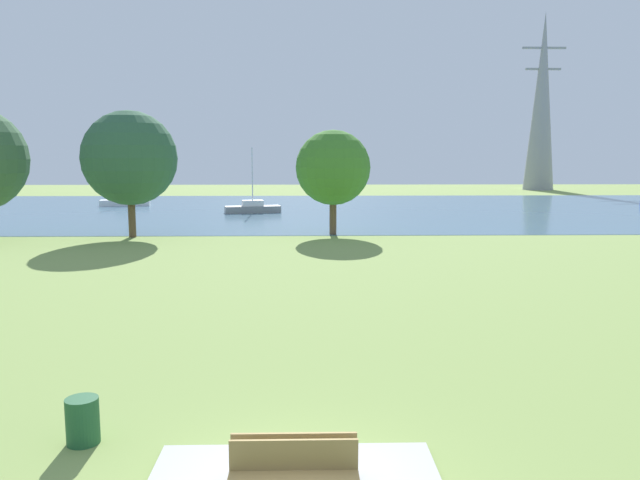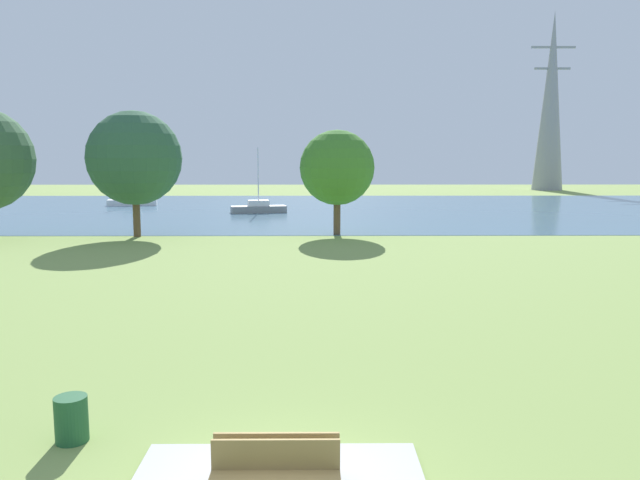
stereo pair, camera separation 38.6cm
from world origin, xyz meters
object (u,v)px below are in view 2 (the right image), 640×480
litter_bin (71,419)px  sailboat_gray (259,208)px  tree_mid_shore (134,158)px  tree_west_far (337,168)px  electricity_pylon (551,102)px  bench_facing_water (277,462)px  sailboat_white (132,201)px

litter_bin → sailboat_gray: sailboat_gray is taller
litter_bin → tree_mid_shore: tree_mid_shore is taller
sailboat_gray → tree_west_far: 17.07m
tree_west_far → electricity_pylon: (33.18, 53.30, 8.70)m
litter_bin → sailboat_gray: bearing=91.0°
bench_facing_water → tree_west_far: 30.64m
bench_facing_water → electricity_pylon: 91.57m
tree_mid_shore → electricity_pylon: electricity_pylon is taller
tree_mid_shore → sailboat_white: bearing=106.9°
sailboat_white → tree_west_far: size_ratio=0.96×
tree_west_far → electricity_pylon: 63.38m
sailboat_gray → tree_west_far: bearing=-67.6°
electricity_pylon → sailboat_white: bearing=-150.8°
sailboat_white → tree_mid_shore: size_ratio=0.82×
sailboat_white → tree_mid_shore: tree_mid_shore is taller
litter_bin → electricity_pylon: (38.78, 81.99, 12.51)m
sailboat_white → tree_mid_shore: 26.09m
litter_bin → tree_west_far: bearing=79.0°
tree_west_far → sailboat_white: bearing=130.0°
sailboat_gray → bench_facing_water: bearing=-84.5°
electricity_pylon → tree_west_far: bearing=-121.9°
litter_bin → tree_mid_shore: 28.89m
litter_bin → sailboat_gray: 44.09m
tree_mid_shore → litter_bin: bearing=-76.3°
sailboat_white → electricity_pylon: size_ratio=0.24×
sailboat_white → sailboat_gray: 15.82m
bench_facing_water → electricity_pylon: electricity_pylon is taller
sailboat_gray → electricity_pylon: (39.53, 37.90, 12.46)m
tree_mid_shore → tree_west_far: size_ratio=1.17×
bench_facing_water → tree_mid_shore: tree_mid_shore is taller
tree_mid_shore → electricity_pylon: (45.54, 54.25, 8.10)m
litter_bin → electricity_pylon: electricity_pylon is taller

